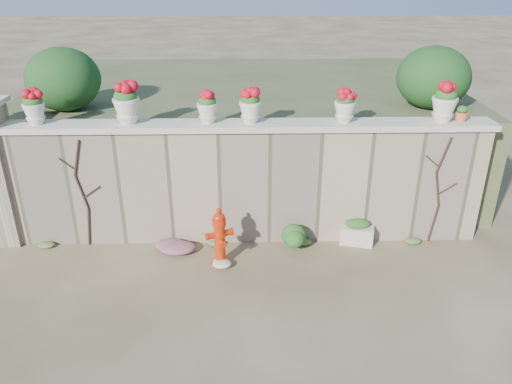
{
  "coord_description": "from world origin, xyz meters",
  "views": [
    {
      "loc": [
        0.02,
        -5.9,
        4.47
      ],
      "look_at": [
        0.18,
        1.4,
        1.06
      ],
      "focal_mm": 35.0,
      "sensor_mm": 36.0,
      "label": 1
    }
  ],
  "objects_px": {
    "urn_pot_0": "(34,108)",
    "terracotta_pot": "(461,114)",
    "planter_box": "(357,232)",
    "fire_hydrant": "(220,237)"
  },
  "relations": [
    {
      "from": "planter_box",
      "to": "urn_pot_0",
      "type": "xyz_separation_m",
      "value": [
        -5.22,
        0.25,
        2.15
      ]
    },
    {
      "from": "urn_pot_0",
      "to": "terracotta_pot",
      "type": "relative_size",
      "value": 2.16
    },
    {
      "from": "planter_box",
      "to": "terracotta_pot",
      "type": "relative_size",
      "value": 2.49
    },
    {
      "from": "urn_pot_0",
      "to": "terracotta_pot",
      "type": "distance_m",
      "value": 6.79
    },
    {
      "from": "fire_hydrant",
      "to": "terracotta_pot",
      "type": "distance_m",
      "value": 4.34
    },
    {
      "from": "fire_hydrant",
      "to": "planter_box",
      "type": "xyz_separation_m",
      "value": [
        2.33,
        0.64,
        -0.29
      ]
    },
    {
      "from": "urn_pot_0",
      "to": "terracotta_pot",
      "type": "height_order",
      "value": "urn_pot_0"
    },
    {
      "from": "planter_box",
      "to": "fire_hydrant",
      "type": "bearing_deg",
      "value": -150.33
    },
    {
      "from": "fire_hydrant",
      "to": "urn_pot_0",
      "type": "bearing_deg",
      "value": 140.78
    },
    {
      "from": "urn_pot_0",
      "to": "planter_box",
      "type": "bearing_deg",
      "value": -2.74
    }
  ]
}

